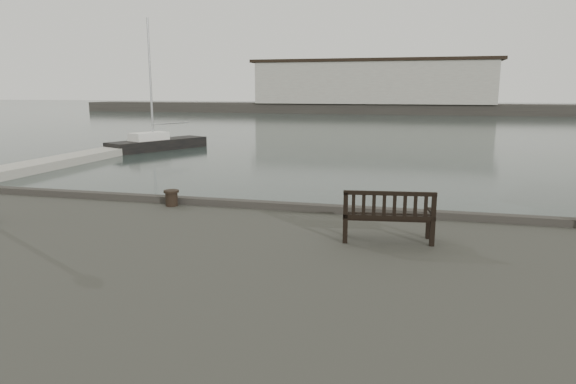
# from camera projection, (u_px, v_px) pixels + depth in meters

# --- Properties ---
(ground) EXTENTS (400.00, 400.00, 0.00)m
(ground) POSITION_uv_depth(u_px,v_px,m) (347.00, 270.00, 13.42)
(ground) COLOR black
(ground) RESTS_ON ground
(pontoon) EXTENTS (2.00, 24.00, 0.50)m
(pontoon) POSITION_uv_depth(u_px,v_px,m) (5.00, 172.00, 27.76)
(pontoon) COLOR #B4B3A7
(pontoon) RESTS_ON ground
(breakwater) EXTENTS (140.00, 9.50, 12.20)m
(breakwater) POSITION_uv_depth(u_px,v_px,m) (390.00, 92.00, 101.08)
(breakwater) COLOR #383530
(breakwater) RESTS_ON ground
(bench) EXTENTS (1.89, 0.86, 1.05)m
(bench) POSITION_uv_depth(u_px,v_px,m) (388.00, 225.00, 10.51)
(bench) COLOR black
(bench) RESTS_ON quay
(bollard_left) EXTENTS (0.46, 0.46, 0.43)m
(bollard_left) POSITION_uv_depth(u_px,v_px,m) (172.00, 198.00, 13.75)
(bollard_left) COLOR black
(bollard_left) RESTS_ON quay
(yacht_d) EXTENTS (5.44, 8.40, 10.55)m
(yacht_d) POSITION_uv_depth(u_px,v_px,m) (158.00, 147.00, 40.50)
(yacht_d) COLOR black
(yacht_d) RESTS_ON ground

